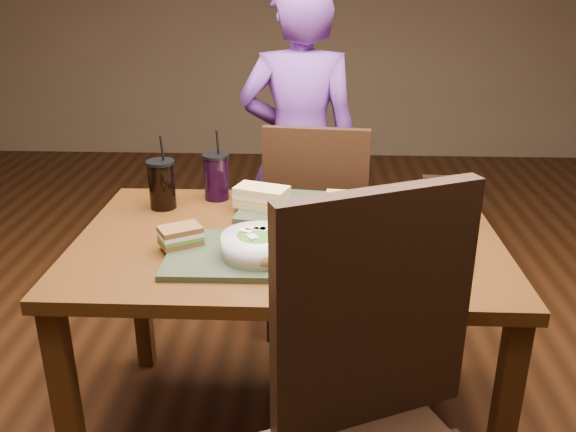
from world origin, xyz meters
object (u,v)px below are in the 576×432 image
object	(u,v)px
tray_near	(241,254)
baguette_near	(281,258)
chair_near	(374,422)
tray_far	(304,208)
salad_bowl	(259,243)
cup_cola	(162,184)
sandwich_near	(180,236)
diner	(300,151)
chip_bag	(439,199)
sandwich_far	(262,197)
dining_table	(288,263)
chair_far	(315,221)
soup_bowl	(440,251)
cup_berry	(216,176)
baguette_far	(343,197)

from	to	relation	value
tray_near	baguette_near	distance (m)	0.16
chair_near	tray_far	world-z (taller)	chair_near
salad_bowl	cup_cola	size ratio (longest dim) A/B	0.81
salad_bowl	sandwich_near	world-z (taller)	salad_bowl
sandwich_near	cup_cola	size ratio (longest dim) A/B	0.55
cup_cola	diner	bearing A→B (deg)	58.63
sandwich_near	chip_bag	distance (m)	0.83
tray_near	sandwich_far	distance (m)	0.37
tray_near	salad_bowl	world-z (taller)	salad_bowl
tray_far	chair_near	bearing A→B (deg)	-79.16
chair_near	diner	size ratio (longest dim) A/B	0.74
dining_table	tray_far	bearing A→B (deg)	79.05
diner	tray_far	world-z (taller)	diner
chair_far	sandwich_far	size ratio (longest dim) A/B	4.88
sandwich_far	diner	bearing A→B (deg)	81.91
tray_far	chip_bag	xyz separation A→B (m)	(0.44, -0.08, 0.07)
soup_bowl	chip_bag	xyz separation A→B (m)	(0.05, 0.30, 0.05)
tray_far	sandwich_near	bearing A→B (deg)	-136.79
cup_berry	salad_bowl	bearing A→B (deg)	-68.66
chair_near	cup_berry	world-z (taller)	chair_near
diner	baguette_near	bearing A→B (deg)	88.82
tray_near	chip_bag	size ratio (longest dim) A/B	2.74
cup_cola	chip_bag	xyz separation A→B (m)	(0.93, -0.08, -0.01)
dining_table	tray_far	size ratio (longest dim) A/B	3.10
tray_near	baguette_near	world-z (taller)	baguette_near
diner	cup_cola	world-z (taller)	diner
sandwich_far	chip_bag	distance (m)	0.59
tray_near	chip_bag	xyz separation A→B (m)	(0.61, 0.30, 0.07)
chair_far	sandwich_far	xyz separation A→B (m)	(-0.18, -0.44, 0.27)
diner	chip_bag	world-z (taller)	diner
diner	tray_near	size ratio (longest dim) A/B	3.57
tray_far	cup_berry	world-z (taller)	cup_berry
dining_table	tray_near	world-z (taller)	tray_near
sandwich_far	salad_bowl	bearing A→B (deg)	-86.51
cup_berry	chair_near	bearing A→B (deg)	-64.06
dining_table	chair_far	size ratio (longest dim) A/B	1.35
salad_bowl	soup_bowl	xyz separation A→B (m)	(0.51, 0.02, -0.02)
tray_far	sandwich_far	distance (m)	0.15
chair_far	sandwich_near	bearing A→B (deg)	-117.39
salad_bowl	cup_berry	distance (m)	0.54
salad_bowl	sandwich_near	bearing A→B (deg)	165.14
tray_near	cup_berry	distance (m)	0.51
tray_near	sandwich_far	bearing A→B (deg)	85.18
diner	baguette_near	xyz separation A→B (m)	(-0.02, -1.22, 0.05)
chair_far	baguette_far	xyz separation A→B (m)	(0.09, -0.42, 0.26)
sandwich_near	chair_far	bearing A→B (deg)	62.61
sandwich_near	baguette_near	xyz separation A→B (m)	(0.30, -0.14, -0.00)
chair_near	salad_bowl	size ratio (longest dim) A/B	5.21
tray_far	cup_berry	bearing A→B (deg)	161.49
tray_far	sandwich_far	xyz separation A→B (m)	(-0.14, -0.01, 0.04)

